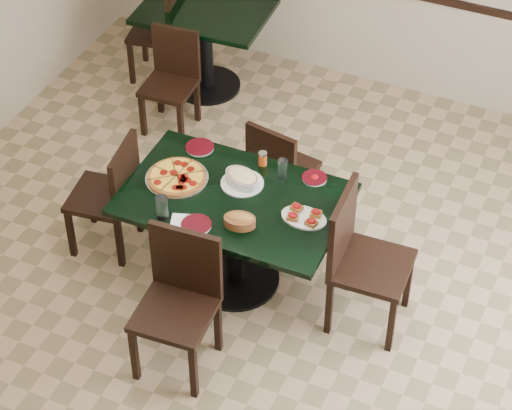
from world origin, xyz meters
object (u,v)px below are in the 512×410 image
at_px(back_chair_left, 164,26).
at_px(back_chair_near, 172,75).
at_px(chair_left, 112,191).
at_px(back_table, 205,33).
at_px(main_table, 234,218).
at_px(lasagna_casserole, 242,179).
at_px(chair_far, 278,167).
at_px(bruschetta_platter, 304,216).
at_px(chair_near, 180,294).
at_px(bread_basket, 240,220).
at_px(chair_right, 359,253).
at_px(pepperoni_pizza, 177,177).

bearing_deg(back_chair_left, back_chair_near, 22.63).
bearing_deg(chair_left, back_table, 179.84).
xyz_separation_m(back_table, back_chair_left, (-0.38, 0.01, -0.04)).
height_order(main_table, lasagna_casserole, lasagna_casserole).
bearing_deg(chair_far, chair_left, 48.40).
relative_size(chair_far, bruschetta_platter, 2.78).
height_order(chair_near, bruschetta_platter, chair_near).
xyz_separation_m(chair_far, chair_left, (-0.90, -0.73, 0.04)).
bearing_deg(bruschetta_platter, back_table, 133.18).
distance_m(main_table, chair_near, 0.70).
bearing_deg(chair_far, lasagna_casserole, 98.11).
xyz_separation_m(back_table, chair_far, (1.18, -1.24, -0.06)).
bearing_deg(bread_basket, back_table, 107.36).
distance_m(chair_right, pepperoni_pizza, 1.26).
distance_m(chair_near, chair_left, 1.10).
relative_size(chair_right, chair_left, 1.11).
bearing_deg(back_chair_left, chair_left, 7.95).
bearing_deg(chair_right, bread_basket, 107.37).
bearing_deg(chair_left, chair_near, 43.77).
bearing_deg(back_chair_near, chair_left, -81.72).
bearing_deg(back_chair_left, back_table, 77.94).
bearing_deg(bread_basket, main_table, 109.28).
distance_m(back_chair_left, bruschetta_platter, 2.83).
height_order(chair_right, lasagna_casserole, chair_right).
height_order(main_table, bruschetta_platter, bruschetta_platter).
distance_m(lasagna_casserole, bruschetta_platter, 0.50).
bearing_deg(pepperoni_pizza, lasagna_casserole, 17.65).
distance_m(back_table, bruschetta_platter, 2.56).
height_order(chair_far, chair_right, chair_right).
xyz_separation_m(chair_far, lasagna_casserole, (-0.01, -0.56, 0.33)).
height_order(chair_right, pepperoni_pizza, chair_right).
distance_m(chair_right, back_chair_left, 3.06).
bearing_deg(main_table, bread_basket, -57.32).
bearing_deg(chair_far, back_table, -36.92).
bearing_deg(chair_left, lasagna_casserole, 92.16).
distance_m(main_table, back_chair_left, 2.50).
distance_m(chair_far, chair_near, 1.40).
relative_size(main_table, bread_basket, 6.26).
xyz_separation_m(pepperoni_pizza, bruschetta_platter, (0.88, -0.01, 0.01)).
bearing_deg(back_chair_left, lasagna_casserole, 29.91).
bearing_deg(chair_near, chair_left, 138.11).
height_order(back_table, bruschetta_platter, bruschetta_platter).
xyz_separation_m(chair_near, bread_basket, (0.17, 0.49, 0.25)).
bearing_deg(back_table, chair_near, -70.20).
distance_m(chair_left, lasagna_casserole, 0.95).
xyz_separation_m(chair_right, pepperoni_pizza, (-1.24, -0.03, 0.20)).
bearing_deg(back_chair_near, chair_far, -33.73).
relative_size(main_table, back_chair_near, 1.70).
distance_m(back_table, lasagna_casserole, 2.17).
height_order(back_table, back_chair_left, back_chair_left).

